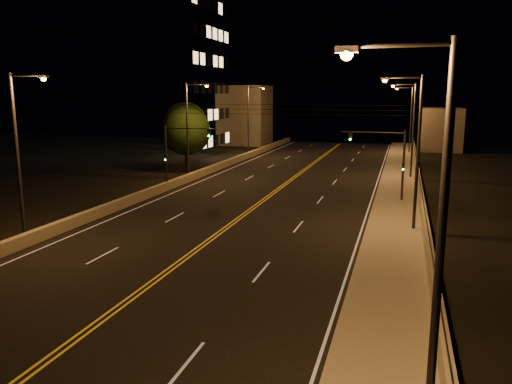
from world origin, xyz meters
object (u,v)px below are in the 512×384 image
(streetlight_0, at_px, (429,233))
(traffic_signal_left, at_px, (176,150))
(building_tower, at_px, (137,49))
(tree_0, at_px, (186,131))
(streetlight_3, at_px, (409,116))
(streetlight_1, at_px, (414,144))
(tree_1, at_px, (185,125))
(streetlight_5, at_px, (190,125))
(streetlight_6, at_px, (250,117))
(streetlight_4, at_px, (21,149))
(streetlight_2, at_px, (411,125))
(traffic_signal_right, at_px, (390,157))

(streetlight_0, relative_size, traffic_signal_left, 1.67)
(building_tower, distance_m, tree_0, 25.37)
(streetlight_3, distance_m, tree_0, 34.85)
(streetlight_1, xyz_separation_m, tree_1, (-27.26, 26.32, -0.73))
(streetlight_1, distance_m, building_tower, 54.55)
(streetlight_1, height_order, streetlight_5, same)
(streetlight_6, height_order, tree_1, streetlight_6)
(streetlight_4, xyz_separation_m, tree_1, (-5.79, 35.22, -0.73))
(streetlight_2, relative_size, streetlight_5, 1.00)
(streetlight_1, height_order, traffic_signal_left, streetlight_1)
(traffic_signal_left, height_order, building_tower, building_tower)
(streetlight_6, xyz_separation_m, traffic_signal_left, (1.16, -26.39, -1.88))
(tree_1, bearing_deg, streetlight_4, -80.66)
(traffic_signal_right, xyz_separation_m, building_tower, (-37.87, 27.54, 11.61))
(streetlight_4, bearing_deg, tree_0, 95.14)
(streetlight_4, relative_size, traffic_signal_right, 1.67)
(streetlight_2, relative_size, building_tower, 0.31)
(traffic_signal_right, height_order, traffic_signal_left, same)
(streetlight_2, xyz_separation_m, tree_0, (-24.02, -1.82, -0.98))
(streetlight_4, height_order, building_tower, building_tower)
(traffic_signal_left, bearing_deg, tree_1, 111.73)
(streetlight_3, bearing_deg, tree_0, -133.59)
(streetlight_2, distance_m, tree_0, 24.11)
(streetlight_0, xyz_separation_m, building_tower, (-39.43, 57.31, 9.73))
(traffic_signal_left, xyz_separation_m, tree_1, (-6.95, 17.44, 1.15))
(streetlight_5, bearing_deg, building_tower, 129.44)
(streetlight_0, bearing_deg, traffic_signal_right, 93.00)
(streetlight_0, distance_m, traffic_signal_left, 36.09)
(streetlight_0, xyz_separation_m, tree_0, (-24.02, 40.25, -0.98))
(streetlight_0, distance_m, streetlight_1, 20.90)
(streetlight_6, height_order, traffic_signal_right, streetlight_6)
(streetlight_6, bearing_deg, streetlight_4, -90.00)
(streetlight_4, bearing_deg, streetlight_2, 54.47)
(streetlight_1, distance_m, streetlight_4, 23.25)
(streetlight_5, bearing_deg, streetlight_6, 90.00)
(streetlight_4, distance_m, streetlight_5, 23.49)
(tree_0, distance_m, tree_1, 7.69)
(streetlight_0, relative_size, streetlight_2, 1.00)
(streetlight_1, xyz_separation_m, streetlight_5, (-21.47, 14.58, 0.00))
(streetlight_3, xyz_separation_m, streetlight_4, (-21.47, -53.48, 0.00))
(streetlight_4, bearing_deg, tree_1, 99.34)
(streetlight_1, distance_m, traffic_signal_left, 22.25)
(streetlight_5, bearing_deg, streetlight_3, 54.40)
(streetlight_4, relative_size, streetlight_6, 1.00)
(streetlight_4, distance_m, traffic_signal_right, 26.76)
(tree_1, bearing_deg, traffic_signal_left, -68.27)
(building_tower, height_order, tree_0, building_tower)
(streetlight_3, height_order, streetlight_6, same)
(streetlight_2, bearing_deg, streetlight_5, -162.95)
(streetlight_4, bearing_deg, traffic_signal_left, 86.26)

